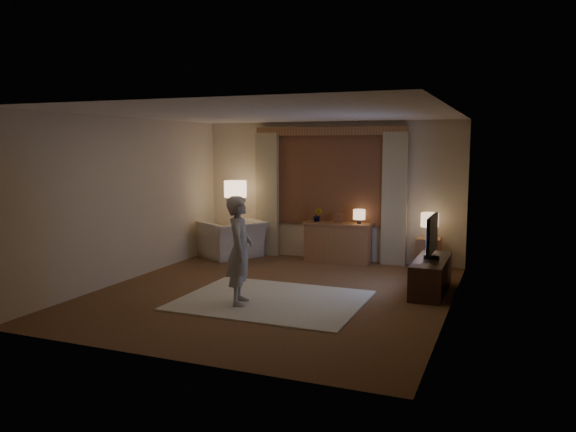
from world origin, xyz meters
The scene contains 13 objects.
room centered at (0.00, 0.50, 1.33)m, with size 5.04×5.54×2.64m.
rug centered at (0.16, -0.38, 0.01)m, with size 2.50×2.00×0.02m, color beige.
sideboard centered at (0.24, 2.50, 0.35)m, with size 1.20×0.40×0.70m, color brown.
picture_frame centered at (0.24, 2.50, 0.80)m, with size 0.16×0.02×0.20m, color brown.
plant centered at (-0.16, 2.50, 0.85)m, with size 0.17×0.13×0.30m, color #999999.
table_lamp_sideboard centered at (0.64, 2.50, 0.90)m, with size 0.22×0.22×0.30m.
floor_lamp centered at (-1.75, 2.27, 1.24)m, with size 0.43×0.43×1.48m.
armchair centered at (-1.79, 2.18, 0.35)m, with size 1.09×0.95×0.71m, color beige.
side_table centered at (1.90, 2.45, 0.28)m, with size 0.40×0.40×0.56m, color brown.
table_lamp_side centered at (1.90, 2.45, 0.87)m, with size 0.30×0.30×0.44m.
tv_stand centered at (2.15, 0.91, 0.25)m, with size 0.45×1.40×0.50m, color black.
tv centered at (2.15, 0.91, 0.85)m, with size 0.22×0.89×0.64m.
person centered at (-0.17, -0.71, 0.75)m, with size 0.54×0.35×1.47m, color #B5AEA7.
Camera 1 is at (3.20, -7.37, 2.15)m, focal length 35.00 mm.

